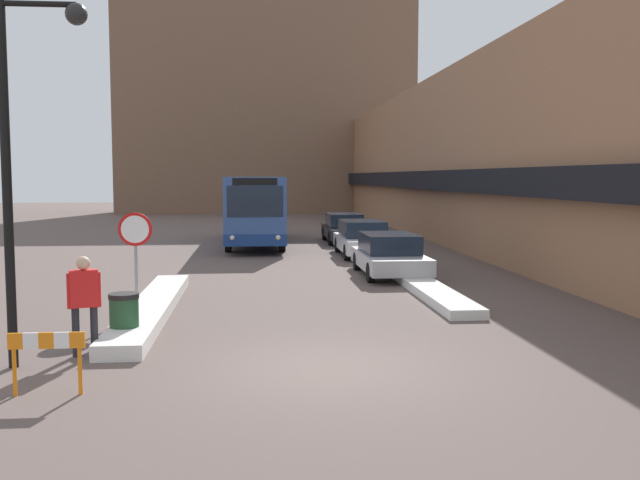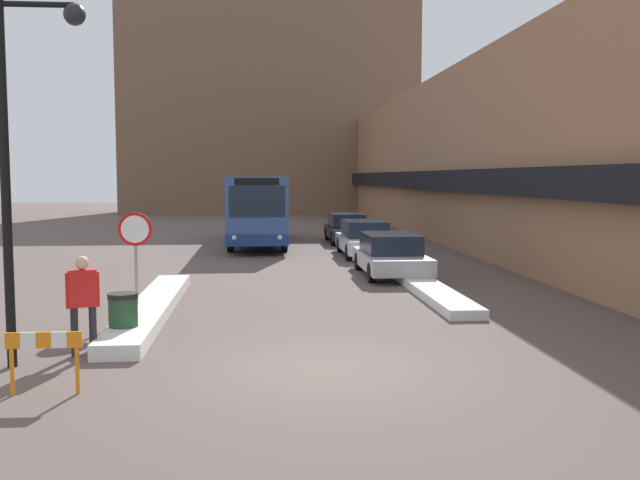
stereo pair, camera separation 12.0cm
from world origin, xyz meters
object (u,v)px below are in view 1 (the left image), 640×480
(city_bus, at_px, (255,208))
(trash_bin, at_px, (124,317))
(parked_car_middle, at_px, (363,238))
(construction_barricade, at_px, (47,351))
(stop_sign, at_px, (135,241))
(parked_car_back, at_px, (344,228))
(street_lamp, at_px, (23,139))
(pedestrian, at_px, (84,296))
(parked_car_front, at_px, (389,254))

(city_bus, xyz_separation_m, trash_bin, (-2.58, -20.04, -1.26))
(parked_car_middle, xyz_separation_m, construction_barricade, (-7.44, -17.98, -0.06))
(parked_car_middle, bearing_deg, stop_sign, -120.11)
(parked_car_back, bearing_deg, stop_sign, -111.26)
(parked_car_middle, height_order, parked_car_back, parked_car_middle)
(street_lamp, bearing_deg, pedestrian, 42.78)
(stop_sign, relative_size, street_lamp, 0.39)
(city_bus, distance_m, construction_barricade, 23.68)
(stop_sign, height_order, trash_bin, stop_sign)
(parked_car_middle, height_order, construction_barricade, parked_car_middle)
(parked_car_back, bearing_deg, city_bus, -173.21)
(stop_sign, height_order, pedestrian, stop_sign)
(pedestrian, height_order, construction_barricade, pedestrian)
(street_lamp, distance_m, construction_barricade, 3.64)
(city_bus, distance_m, parked_car_back, 4.50)
(parked_car_middle, xyz_separation_m, pedestrian, (-7.43, -15.65, 0.36))
(street_lamp, bearing_deg, parked_car_middle, 63.43)
(street_lamp, bearing_deg, trash_bin, 54.95)
(parked_car_front, height_order, parked_car_middle, parked_car_middle)
(parked_car_front, height_order, parked_car_back, parked_car_back)
(trash_bin, bearing_deg, parked_car_front, 51.68)
(pedestrian, bearing_deg, parked_car_back, 53.66)
(pedestrian, xyz_separation_m, construction_barricade, (-0.01, -2.33, -0.42))
(parked_car_back, xyz_separation_m, construction_barricade, (-7.44, -23.97, -0.05))
(trash_bin, relative_size, construction_barricade, 0.86)
(trash_bin, xyz_separation_m, construction_barricade, (-0.51, -3.41, 0.19))
(stop_sign, height_order, construction_barricade, stop_sign)
(trash_bin, bearing_deg, parked_car_back, 71.36)
(parked_car_front, relative_size, trash_bin, 4.92)
(trash_bin, bearing_deg, parked_car_middle, 64.56)
(city_bus, xyz_separation_m, pedestrian, (-3.08, -21.12, -0.65))
(parked_car_middle, height_order, street_lamp, street_lamp)
(parked_car_front, relative_size, pedestrian, 2.59)
(pedestrian, height_order, trash_bin, pedestrian)
(parked_car_front, height_order, pedestrian, pedestrian)
(construction_barricade, bearing_deg, stop_sign, 86.39)
(parked_car_back, bearing_deg, street_lamp, -110.10)
(parked_car_back, height_order, trash_bin, parked_car_back)
(city_bus, height_order, construction_barricade, city_bus)
(stop_sign, bearing_deg, construction_barricade, -93.61)
(parked_car_front, bearing_deg, pedestrian, -127.02)
(pedestrian, distance_m, trash_bin, 1.33)
(city_bus, bearing_deg, pedestrian, -98.30)
(city_bus, relative_size, parked_car_middle, 2.36)
(parked_car_front, height_order, street_lamp, street_lamp)
(parked_car_front, xyz_separation_m, parked_car_back, (0.00, 11.78, 0.03))
(stop_sign, relative_size, construction_barricade, 2.19)
(parked_car_back, distance_m, stop_sign, 19.54)
(stop_sign, distance_m, construction_barricade, 5.90)
(street_lamp, xyz_separation_m, construction_barricade, (0.73, -1.65, -3.17))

